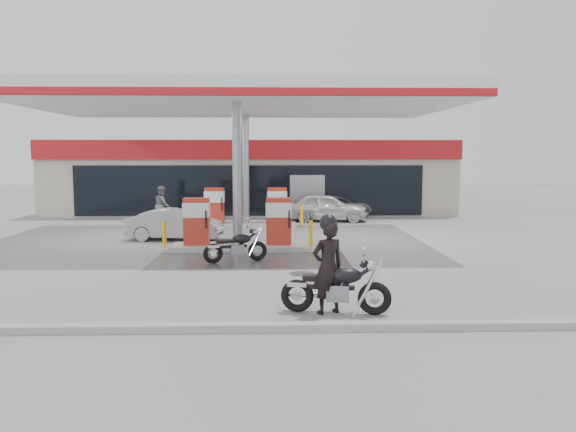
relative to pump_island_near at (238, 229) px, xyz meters
name	(u,v)px	position (x,y,z in m)	size (l,w,h in m)	color
ground	(234,261)	(0.00, -2.00, -0.71)	(90.00, 90.00, 0.00)	gray
wet_patch	(250,260)	(0.50, -2.00, -0.71)	(6.00, 3.00, 0.00)	#4C4C4F
drain_cover	(302,274)	(2.00, -4.00, -0.71)	(0.70, 0.70, 0.01)	#38383A
kerb	(208,328)	(0.00, -9.00, -0.64)	(28.00, 0.25, 0.15)	gray
store_building	(252,176)	(0.01, 13.94, 1.30)	(22.00, 8.22, 4.00)	#B7AF99
canopy	(241,102)	(0.00, 3.00, 4.56)	(16.00, 10.02, 5.51)	silver
pump_island_near	(238,229)	(0.00, 0.00, 0.00)	(5.14, 1.30, 1.78)	#9E9E99
pump_island_far	(246,212)	(0.00, 6.00, 0.00)	(5.14, 1.30, 1.78)	#9E9E99
main_motorcycle	(338,289)	(2.51, -7.87, -0.19)	(2.26, 0.90, 1.16)	black
biker_main	(328,267)	(2.31, -7.84, 0.25)	(0.70, 0.46, 1.92)	black
parked_motorcycle	(237,247)	(0.10, -2.22, -0.26)	(1.94, 0.90, 1.02)	black
sedan_white	(327,207)	(3.85, 8.20, -0.03)	(1.61, 3.99, 1.36)	silver
attendant	(162,205)	(-3.91, 7.00, 0.20)	(0.89, 0.69, 1.82)	slate
hatchback_silver	(175,224)	(-2.54, 2.28, -0.11)	(1.26, 3.61, 1.19)	#989C9F
parked_car_left	(98,204)	(-8.40, 12.00, -0.18)	(1.50, 3.68, 1.07)	navy
parked_car_right	(336,207)	(4.50, 10.00, -0.16)	(1.84, 3.99, 1.11)	#97999E
biker_walking	(240,201)	(-0.48, 9.80, 0.14)	(0.99, 0.41, 1.70)	black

